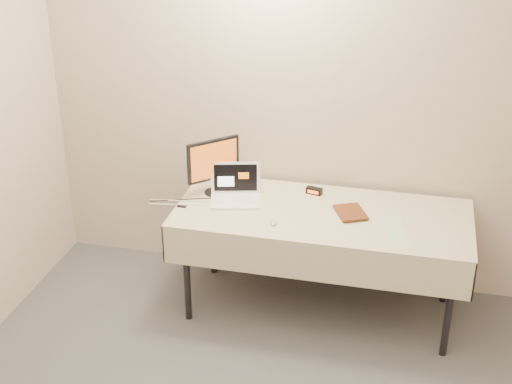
% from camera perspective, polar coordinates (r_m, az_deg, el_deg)
% --- Properties ---
extents(back_wall, '(4.00, 0.10, 2.70)m').
position_cam_1_polar(back_wall, '(4.70, 6.48, 7.52)').
color(back_wall, '#C5B29E').
rests_on(back_wall, ground).
extents(table, '(1.86, 0.81, 0.74)m').
position_cam_1_polar(table, '(4.55, 5.31, -2.33)').
color(table, black).
rests_on(table, ground).
extents(laptop, '(0.38, 0.33, 0.23)m').
position_cam_1_polar(laptop, '(4.64, -1.65, 0.05)').
color(laptop, white).
rests_on(laptop, table).
extents(monitor, '(0.28, 0.27, 0.38)m').
position_cam_1_polar(monitor, '(4.66, -3.43, 2.38)').
color(monitor, black).
rests_on(monitor, table).
extents(book, '(0.16, 0.09, 0.23)m').
position_cam_1_polar(book, '(4.44, 6.62, -0.59)').
color(book, brown).
rests_on(book, table).
extents(alarm_clock, '(0.11, 0.07, 0.04)m').
position_cam_1_polar(alarm_clock, '(4.74, 4.67, 0.10)').
color(alarm_clock, black).
rests_on(alarm_clock, table).
extents(clicker, '(0.06, 0.09, 0.02)m').
position_cam_1_polar(clicker, '(4.36, 1.39, -2.43)').
color(clicker, '#B7B7B9').
rests_on(clicker, table).
extents(paper_form, '(0.17, 0.30, 0.00)m').
position_cam_1_polar(paper_form, '(4.39, 11.02, -2.86)').
color(paper_form, '#B2D7AB').
rests_on(paper_form, table).
extents(usb_dongle, '(0.06, 0.02, 0.01)m').
position_cam_1_polar(usb_dongle, '(4.58, -5.97, -1.16)').
color(usb_dongle, black).
rests_on(usb_dongle, table).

